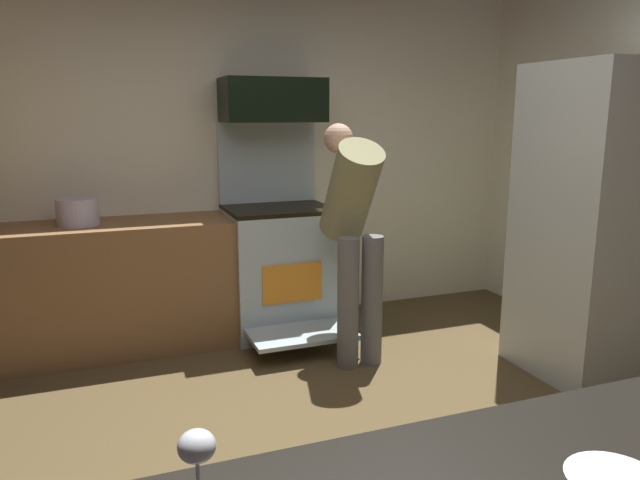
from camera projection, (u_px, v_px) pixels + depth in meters
name	position (u px, v px, depth m)	size (l,w,h in m)	color
wall_back	(219.00, 157.00, 4.58)	(5.20, 0.12, 2.60)	beige
lower_cabinet_run	(105.00, 288.00, 4.12)	(2.40, 0.60, 0.90)	brown
oven_range	(279.00, 264.00, 4.52)	(0.76, 1.05, 1.57)	#AFC3C9
microwave	(273.00, 100.00, 4.36)	(0.74, 0.38, 0.32)	black
refrigerator	(602.00, 223.00, 3.72)	(0.85, 0.78, 1.93)	beige
person_cook	(353.00, 224.00, 3.89)	(0.31, 0.61, 1.56)	slate
wine_glass_near	(197.00, 451.00, 1.09)	(0.07, 0.07, 0.16)	silver
stock_pot	(78.00, 212.00, 3.96)	(0.27, 0.27, 0.18)	#B7B1C9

